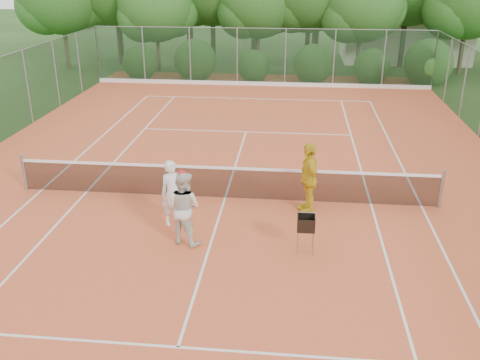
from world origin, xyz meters
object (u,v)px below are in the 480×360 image
player_center_grp (183,207)px  player_white (173,193)px  player_yellow (308,178)px  ball_hopper (306,224)px

player_center_grp → player_white: bearing=116.6°
player_yellow → ball_hopper: (-0.07, -2.20, -0.26)m
player_center_grp → player_yellow: 3.60m
player_white → player_center_grp: player_center_grp is taller
player_white → player_yellow: bearing=-14.1°
player_center_grp → ball_hopper: size_ratio=2.07×
player_white → ball_hopper: 3.52m
player_white → player_center_grp: (0.47, -0.93, 0.06)m
ball_hopper → player_center_grp: bearing=168.8°
player_center_grp → ball_hopper: (2.88, -0.14, -0.21)m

